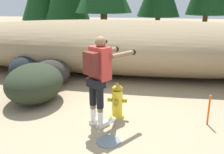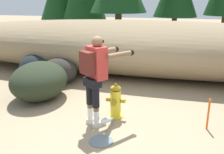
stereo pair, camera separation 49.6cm
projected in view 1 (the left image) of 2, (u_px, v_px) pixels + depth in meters
ground_plane at (112, 124)px, 4.92m from camera, size 56.00×56.00×0.04m
dirt_embankment at (131, 47)px, 8.05m from camera, size 17.04×3.20×1.68m
fire_hydrant at (117, 102)px, 5.06m from camera, size 0.39×0.33×0.72m
hydrant_water_jet at (112, 124)px, 4.52m from camera, size 0.42×1.03×0.42m
utility_worker at (100, 71)px, 4.54m from camera, size 0.88×1.01×1.68m
boulder_large at (35, 83)px, 5.85m from camera, size 1.47×1.74×0.89m
boulder_mid at (51, 73)px, 6.94m from camera, size 1.22×1.08×0.72m
boulder_small at (25, 69)px, 7.28m from camera, size 0.99×1.08×0.75m
survey_stake at (209, 110)px, 4.76m from camera, size 0.04×0.04×0.60m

